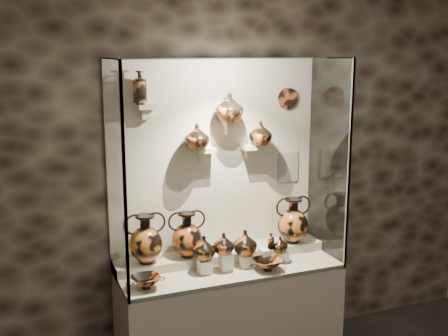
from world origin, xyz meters
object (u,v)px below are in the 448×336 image
Objects in this scene: amphora_left at (145,239)px; jug_c at (245,243)px; kylix_right at (267,263)px; lekythos_small at (271,240)px; amphora_right at (293,220)px; kylix_left at (146,281)px; ovoid_vase_a at (197,137)px; ovoid_vase_c at (260,133)px; lekythos_tall at (140,85)px; amphora_mid at (187,234)px; ovoid_vase_b at (229,107)px; jug_b at (224,244)px; jug_e at (280,244)px; jug_a at (204,248)px.

amphora_left is 1.91× the size of jug_c.
amphora_left is at bearing 161.78° from kylix_right.
kylix_right is (-0.08, -0.11, -0.14)m from lekythos_small.
kylix_left is (-1.31, -0.29, -0.20)m from amphora_right.
ovoid_vase_a is (-0.80, 0.06, 0.73)m from amphora_right.
lekythos_small is 0.75× the size of ovoid_vase_c.
jug_c is 0.72× the size of lekythos_tall.
jug_c reaches higher than lekythos_small.
amphora_mid is at bearing -34.85° from lekythos_tall.
ovoid_vase_c is at bearing -13.18° from amphora_left.
ovoid_vase_b is at bearing 21.81° from amphora_mid.
jug_b is at bearing 160.89° from kylix_right.
lekythos_tall reaches higher than jug_e.
jug_a is at bearing 160.02° from jug_b.
amphora_mid is 1.17m from lekythos_tall.
kylix_left is at bearing -136.41° from ovoid_vase_b.
amphora_left is 1.20m from ovoid_vase_c.
jug_a is 1.00m from ovoid_vase_c.
amphora_mid is 0.30m from jug_b.
jug_a is at bearing -123.28° from ovoid_vase_b.
ovoid_vase_a reaches higher than jug_e.
ovoid_vase_a is 0.89× the size of ovoid_vase_b.
lekythos_small is at bearing -12.41° from jug_a.
amphora_right is 1.39× the size of kylix_right.
jug_c is 1.41m from lekythos_tall.
lekythos_small is at bearing -38.73° from lekythos_tall.
amphora_right is 0.54m from jug_c.
jug_c is at bearing -178.55° from amphora_right.
jug_a is 1.26× the size of lekythos_small.
amphora_mid is 2.46× the size of lekythos_small.
amphora_mid is at bearing 133.51° from jug_c.
jug_e is (0.28, -0.03, -0.04)m from jug_c.
ovoid_vase_b is at bearing 157.70° from amphora_right.
jug_b is (-0.69, -0.20, -0.05)m from amphora_right.
amphora_left is at bearing 144.55° from jug_c.
amphora_left is 1.23m from amphora_right.
kylix_left is at bearing -121.20° from amphora_left.
amphora_mid reaches higher than jug_c.
amphora_right is 1.98× the size of ovoid_vase_c.
ovoid_vase_b is at bearing 145.43° from lekythos_small.
amphora_right reaches higher than jug_e.
amphora_mid is 0.91m from amphora_right.
jug_b reaches higher than jug_a.
ovoid_vase_c reaches higher than amphora_right.
amphora_mid reaches higher than kylix_right.
ovoid_vase_c reaches higher than kylix_right.
ovoid_vase_c is at bearing 6.63° from ovoid_vase_a.
lekythos_small reaches higher than kylix_right.
jug_c is 1.36× the size of lekythos_small.
amphora_left is 0.95m from lekythos_small.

